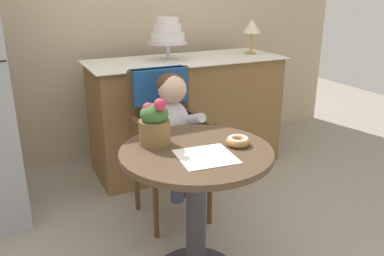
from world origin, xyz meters
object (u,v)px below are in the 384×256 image
(flower_vase, at_px, (155,123))
(tiered_cake_stand, at_px, (168,34))
(cafe_table, at_px, (196,190))
(seated_child, at_px, (175,121))
(donut_front, at_px, (238,141))
(table_lamp, at_px, (252,28))
(wicker_chair, at_px, (165,120))

(flower_vase, height_order, tiered_cake_stand, tiered_cake_stand)
(flower_vase, xyz_separation_m, tiered_cake_stand, (0.55, 1.15, 0.27))
(cafe_table, relative_size, seated_child, 0.99)
(donut_front, height_order, table_lamp, table_lamp)
(cafe_table, xyz_separation_m, wicker_chair, (0.12, 0.69, 0.13))
(donut_front, relative_size, table_lamp, 0.41)
(wicker_chair, distance_m, seated_child, 0.16)
(tiered_cake_stand, bearing_deg, flower_vase, -115.33)
(cafe_table, relative_size, donut_front, 6.16)
(seated_child, xyz_separation_m, tiered_cake_stand, (0.28, 0.77, 0.42))
(cafe_table, relative_size, wicker_chair, 0.75)
(cafe_table, relative_size, flower_vase, 3.01)
(cafe_table, height_order, seated_child, seated_child)
(wicker_chair, height_order, donut_front, wicker_chair)
(cafe_table, bearing_deg, tiered_cake_stand, 72.99)
(cafe_table, height_order, flower_vase, flower_vase)
(flower_vase, relative_size, tiered_cake_stand, 0.74)
(flower_vase, bearing_deg, cafe_table, -44.52)
(tiered_cake_stand, xyz_separation_m, table_lamp, (0.75, -0.01, 0.02))
(tiered_cake_stand, height_order, table_lamp, tiered_cake_stand)
(donut_front, bearing_deg, flower_vase, 152.20)
(donut_front, height_order, tiered_cake_stand, tiered_cake_stand)
(wicker_chair, relative_size, donut_front, 8.16)
(seated_child, distance_m, tiered_cake_stand, 0.92)
(wicker_chair, relative_size, tiered_cake_stand, 2.96)
(wicker_chair, height_order, table_lamp, table_lamp)
(cafe_table, distance_m, flower_vase, 0.38)
(donut_front, bearing_deg, table_lamp, 54.72)
(flower_vase, height_order, table_lamp, table_lamp)
(seated_child, relative_size, donut_front, 6.22)
(cafe_table, bearing_deg, table_lamp, 48.45)
(wicker_chair, xyz_separation_m, table_lamp, (1.02, 0.60, 0.48))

